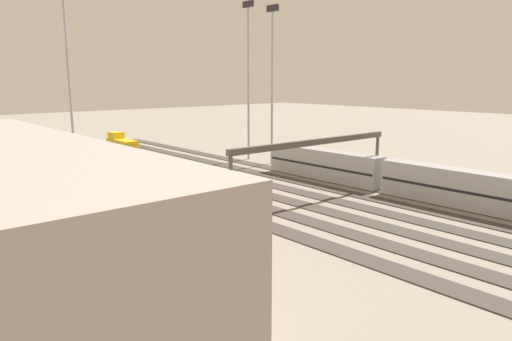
{
  "coord_description": "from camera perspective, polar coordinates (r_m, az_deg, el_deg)",
  "views": [
    {
      "loc": [
        -53.75,
        47.85,
        16.78
      ],
      "look_at": [
        2.29,
        -0.42,
        2.5
      ],
      "focal_mm": 33.06,
      "sensor_mm": 36.0,
      "label": 1
    }
  ],
  "objects": [
    {
      "name": "track_bed_0",
      "position": [
        82.53,
        7.41,
        -0.85
      ],
      "size": [
        140.0,
        2.8,
        0.12
      ],
      "primitive_type": "cube",
      "color": "#3D3833",
      "rests_on": "ground_plane"
    },
    {
      "name": "light_mast_1",
      "position": [
        95.52,
        -21.83,
        12.22
      ],
      "size": [
        2.8,
        0.7,
        32.52
      ],
      "color": "#9EA0A5",
      "rests_on": "ground_plane"
    },
    {
      "name": "train_on_track_3",
      "position": [
        109.56,
        -15.92,
        2.84
      ],
      "size": [
        10.0,
        3.0,
        5.0
      ],
      "color": "gold",
      "rests_on": "ground_plane"
    },
    {
      "name": "ground_plane",
      "position": [
        73.89,
        0.91,
        -2.2
      ],
      "size": [
        400.0,
        400.0,
        0.0
      ],
      "primitive_type": "plane",
      "color": "gray"
    },
    {
      "name": "track_bed_3",
      "position": [
        72.29,
        -0.57,
        -2.45
      ],
      "size": [
        140.0,
        2.8,
        0.12
      ],
      "primitive_type": "cube",
      "color": "#3D3833",
      "rests_on": "ground_plane"
    },
    {
      "name": "train_on_track_0",
      "position": [
        68.15,
        23.58,
        -2.01
      ],
      "size": [
        71.4,
        3.06,
        5.0
      ],
      "color": "#A8AAB2",
      "rests_on": "ground_plane"
    },
    {
      "name": "light_mast_2",
      "position": [
        100.15,
        -0.94,
        12.86
      ],
      "size": [
        2.8,
        0.7,
        32.45
      ],
      "color": "#9EA0A5",
      "rests_on": "ground_plane"
    },
    {
      "name": "track_bed_5",
      "position": [
        66.47,
        -7.18,
        -3.73
      ],
      "size": [
        140.0,
        2.8,
        0.12
      ],
      "primitive_type": "cube",
      "color": "#3D3833",
      "rests_on": "ground_plane"
    },
    {
      "name": "track_bed_1",
      "position": [
        78.94,
        4.99,
        -1.34
      ],
      "size": [
        140.0,
        2.8,
        0.12
      ],
      "primitive_type": "cube",
      "color": "#3D3833",
      "rests_on": "ground_plane"
    },
    {
      "name": "train_on_track_5",
      "position": [
        87.32,
        -16.26,
        0.85
      ],
      "size": [
        10.0,
        3.0,
        5.0
      ],
      "color": "gold",
      "rests_on": "ground_plane"
    },
    {
      "name": "light_mast_0",
      "position": [
        94.84,
        1.97,
        12.47
      ],
      "size": [
        2.8,
        0.7,
        30.9
      ],
      "color": "#9EA0A5",
      "rests_on": "ground_plane"
    },
    {
      "name": "track_bed_2",
      "position": [
        75.52,
        2.33,
        -1.87
      ],
      "size": [
        140.0,
        2.8,
        0.12
      ],
      "primitive_type": "cube",
      "color": "#3D3833",
      "rests_on": "ground_plane"
    },
    {
      "name": "signal_gantry",
      "position": [
        65.12,
        7.12,
        2.7
      ],
      "size": [
        0.7,
        30.0,
        8.8
      ],
      "color": "#4C4742",
      "rests_on": "ground_plane"
    },
    {
      "name": "track_bed_4",
      "position": [
        69.26,
        -3.74,
        -3.07
      ],
      "size": [
        140.0,
        2.8,
        0.12
      ],
      "primitive_type": "cube",
      "color": "#3D3833",
      "rests_on": "ground_plane"
    }
  ]
}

